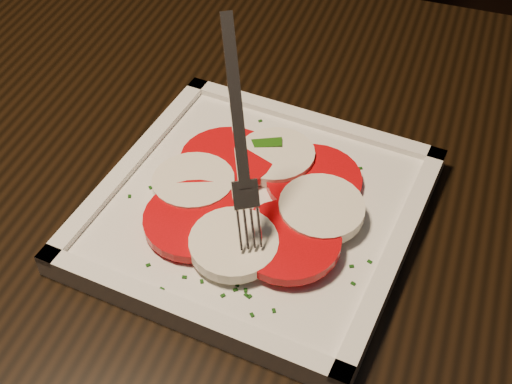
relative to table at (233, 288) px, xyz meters
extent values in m
cube|color=black|center=(0.00, 0.00, 0.08)|extent=(1.20, 0.81, 0.04)
cylinder|color=black|center=(-0.54, 0.34, -0.30)|extent=(0.06, 0.06, 0.71)
cube|color=black|center=(-0.18, 0.73, -0.20)|extent=(0.54, 0.54, 0.04)
cylinder|color=black|center=(-0.28, 0.49, -0.45)|extent=(0.04, 0.04, 0.41)
cylinder|color=black|center=(0.05, 0.62, -0.45)|extent=(0.04, 0.04, 0.41)
cylinder|color=black|center=(-0.41, 0.83, -0.45)|extent=(0.04, 0.04, 0.41)
cylinder|color=black|center=(-0.07, 0.96, -0.45)|extent=(0.04, 0.04, 0.41)
cube|color=white|center=(0.02, 0.01, 0.11)|extent=(0.28, 0.28, 0.01)
cylinder|color=red|center=(0.06, 0.04, 0.12)|extent=(0.08, 0.08, 0.01)
cylinder|color=white|center=(0.02, 0.06, 0.12)|extent=(0.07, 0.07, 0.01)
cylinder|color=red|center=(-0.02, 0.04, 0.12)|extent=(0.08, 0.08, 0.01)
cylinder|color=white|center=(-0.03, 0.00, 0.12)|extent=(0.07, 0.07, 0.01)
cylinder|color=red|center=(-0.02, -0.03, 0.12)|extent=(0.08, 0.08, 0.01)
cylinder|color=white|center=(0.02, -0.05, 0.12)|extent=(0.07, 0.07, 0.01)
cylinder|color=red|center=(0.06, -0.03, 0.13)|extent=(0.08, 0.08, 0.01)
cylinder|color=white|center=(0.08, 0.01, 0.13)|extent=(0.07, 0.07, 0.01)
cube|color=#1F550E|center=(0.06, -0.01, 0.12)|extent=(0.03, 0.02, 0.00)
cube|color=#1F550E|center=(0.04, -0.02, 0.12)|extent=(0.01, 0.03, 0.00)
cube|color=#1F550E|center=(0.04, -0.03, 0.12)|extent=(0.02, 0.03, 0.00)
cube|color=#1F550E|center=(0.01, 0.07, 0.12)|extent=(0.03, 0.02, 0.01)
cube|color=#1F550E|center=(0.00, -0.03, 0.12)|extent=(0.04, 0.03, 0.00)
cube|color=#1F550E|center=(0.06, 0.02, 0.12)|extent=(0.02, 0.04, 0.00)
cube|color=#1F550E|center=(0.08, 0.01, 0.12)|extent=(0.01, 0.03, 0.00)
cube|color=#1F550E|center=(0.08, 0.01, 0.12)|extent=(0.02, 0.04, 0.00)
cube|color=#0F3B0A|center=(0.11, -0.03, 0.11)|extent=(0.00, 0.00, 0.00)
cube|color=#0F3B0A|center=(0.05, -0.08, 0.11)|extent=(0.00, 0.00, 0.00)
cube|color=#0F3B0A|center=(0.03, -0.08, 0.11)|extent=(0.00, 0.00, 0.00)
cube|color=#0F3B0A|center=(0.07, -0.09, 0.11)|extent=(0.00, 0.00, 0.00)
cube|color=#0F3B0A|center=(-0.05, 0.08, 0.11)|extent=(0.00, 0.00, 0.00)
cube|color=#0F3B0A|center=(0.03, -0.07, 0.11)|extent=(0.00, 0.00, 0.00)
cube|color=#0F3B0A|center=(-0.02, 0.08, 0.11)|extent=(0.00, 0.00, 0.00)
cube|color=#0F3B0A|center=(0.12, -0.02, 0.11)|extent=(0.00, 0.00, 0.00)
cube|color=#0F3B0A|center=(-0.02, -0.10, 0.11)|extent=(0.00, 0.00, 0.00)
cube|color=#0F3B0A|center=(0.10, 0.00, 0.11)|extent=(0.00, 0.00, 0.00)
cube|color=#0F3B0A|center=(-0.06, -0.01, 0.11)|extent=(0.00, 0.00, 0.00)
cube|color=#0F3B0A|center=(0.12, -0.05, 0.11)|extent=(0.00, 0.00, 0.00)
cube|color=#0F3B0A|center=(0.03, -0.08, 0.11)|extent=(0.00, 0.00, 0.00)
cube|color=#0F3B0A|center=(0.09, 0.08, 0.11)|extent=(0.00, 0.00, 0.00)
cube|color=#0F3B0A|center=(-0.08, -0.02, 0.11)|extent=(0.00, 0.00, 0.00)
cube|color=#0F3B0A|center=(-0.01, -0.08, 0.11)|extent=(0.00, 0.00, 0.00)
cube|color=#0F3B0A|center=(-0.07, 0.00, 0.11)|extent=(0.00, 0.00, 0.00)
cube|color=#0F3B0A|center=(-0.01, 0.11, 0.11)|extent=(0.00, 0.00, 0.00)
cube|color=#0F3B0A|center=(0.01, -0.08, 0.11)|extent=(0.00, 0.00, 0.00)
cube|color=#0F3B0A|center=(-0.04, -0.08, 0.11)|extent=(0.00, 0.00, 0.00)
cube|color=#0F3B0A|center=(0.06, -0.07, 0.11)|extent=(0.00, 0.00, 0.00)
cube|color=#0F3B0A|center=(0.06, 0.08, 0.11)|extent=(0.00, 0.00, 0.00)
cube|color=#0F3B0A|center=(0.04, -0.08, 0.11)|extent=(0.00, 0.00, 0.00)
cube|color=#0F3B0A|center=(0.04, -0.08, 0.11)|extent=(0.00, 0.00, 0.00)
cube|color=#0F3B0A|center=(0.03, -0.09, 0.11)|extent=(0.00, 0.00, 0.00)
cube|color=#0F3B0A|center=(0.05, -0.10, 0.11)|extent=(0.00, 0.00, 0.00)
camera|label=1|loc=(0.15, -0.38, 0.54)|focal=50.00mm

